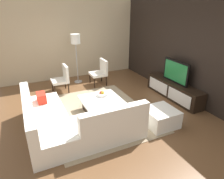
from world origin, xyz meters
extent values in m
plane|color=brown|center=(0.00, 0.00, 0.00)|extent=(14.00, 14.00, 0.00)
cube|color=black|center=(0.00, 2.70, 1.40)|extent=(6.40, 0.12, 2.80)
cube|color=#C6B28E|center=(-3.20, 0.20, 1.40)|extent=(0.12, 5.20, 2.80)
cube|color=tan|center=(-0.10, 0.00, 0.01)|extent=(3.09, 2.44, 0.01)
cube|color=black|center=(0.00, 2.40, 0.25)|extent=(2.04, 0.43, 0.50)
cube|color=white|center=(-0.47, 2.18, 0.25)|extent=(0.86, 0.01, 0.35)
cube|color=white|center=(0.47, 2.18, 0.25)|extent=(0.86, 0.01, 0.35)
cube|color=black|center=(0.00, 2.40, 0.83)|extent=(0.98, 0.05, 0.65)
cube|color=#1E7238|center=(0.00, 2.37, 0.83)|extent=(0.88, 0.01, 0.55)
cube|color=white|center=(0.20, -1.30, 0.22)|extent=(2.27, 0.85, 0.43)
cube|color=white|center=(0.20, -1.64, 0.64)|extent=(2.27, 0.18, 0.41)
cube|color=white|center=(0.91, -0.16, 0.22)|extent=(0.85, 1.44, 0.43)
cube|color=white|center=(1.24, -0.16, 0.64)|extent=(0.18, 1.44, 0.41)
cube|color=red|center=(-0.48, -1.30, 0.54)|extent=(0.36, 0.20, 0.22)
cube|color=red|center=(0.91, 0.20, 0.46)|extent=(0.60, 0.44, 0.06)
cube|color=black|center=(-0.10, 0.10, 0.17)|extent=(0.80, 0.79, 0.33)
cube|color=white|center=(-0.10, 0.10, 0.35)|extent=(1.00, 0.99, 0.05)
cylinder|color=black|center=(-2.10, -0.80, 0.19)|extent=(0.04, 0.04, 0.38)
cylinder|color=black|center=(-1.66, -0.80, 0.19)|extent=(0.04, 0.04, 0.38)
cylinder|color=black|center=(-2.10, -0.38, 0.19)|extent=(0.04, 0.04, 0.38)
cylinder|color=black|center=(-1.66, -0.38, 0.19)|extent=(0.04, 0.04, 0.38)
cube|color=white|center=(-1.88, -0.59, 0.38)|extent=(0.52, 0.50, 0.08)
cube|color=white|center=(-1.88, -0.38, 0.65)|extent=(0.52, 0.08, 0.45)
cylinder|color=#A5A5AA|center=(-2.51, 0.18, 0.01)|extent=(0.28, 0.28, 0.02)
cylinder|color=#A5A5AA|center=(-2.51, 0.18, 0.70)|extent=(0.03, 0.03, 1.36)
cylinder|color=white|center=(-2.51, 0.18, 1.55)|extent=(0.32, 0.32, 0.32)
cube|color=white|center=(1.03, 1.12, 0.20)|extent=(0.70, 0.70, 0.40)
cylinder|color=silver|center=(-0.28, 0.20, 0.42)|extent=(0.28, 0.28, 0.07)
sphere|color=gold|center=(-0.26, 0.20, 0.47)|extent=(0.09, 0.09, 0.09)
sphere|color=#B23326|center=(-0.30, 0.22, 0.47)|extent=(0.08, 0.08, 0.08)
sphere|color=#B23326|center=(-0.29, 0.18, 0.47)|extent=(0.09, 0.09, 0.09)
cylinder|color=black|center=(-2.22, 0.53, 0.19)|extent=(0.04, 0.04, 0.38)
cylinder|color=black|center=(-1.76, 0.53, 0.19)|extent=(0.04, 0.04, 0.38)
cylinder|color=black|center=(-2.22, 0.98, 0.19)|extent=(0.04, 0.04, 0.38)
cylinder|color=black|center=(-1.76, 0.98, 0.19)|extent=(0.04, 0.04, 0.38)
cube|color=white|center=(-1.99, 0.75, 0.38)|extent=(0.55, 0.53, 0.08)
cube|color=white|center=(-1.99, 0.98, 0.65)|extent=(0.55, 0.08, 0.45)
camera|label=1|loc=(4.17, -1.60, 2.62)|focal=31.90mm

